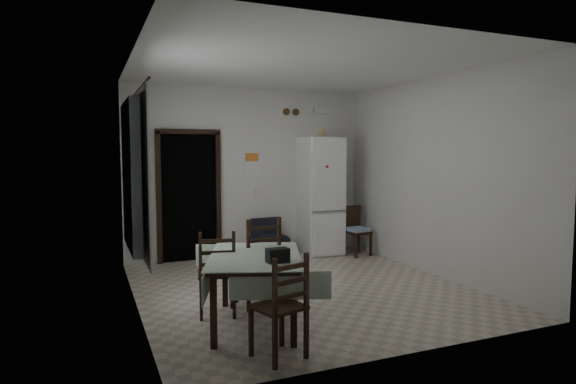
% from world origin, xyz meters
% --- Properties ---
extents(ground, '(4.50, 4.50, 0.00)m').
position_xyz_m(ground, '(0.00, 0.00, 0.00)').
color(ground, beige).
rests_on(ground, ground).
extents(ceiling, '(4.20, 4.50, 0.02)m').
position_xyz_m(ceiling, '(0.00, 0.00, 2.90)').
color(ceiling, white).
rests_on(ceiling, ground).
extents(wall_back, '(4.20, 0.02, 2.90)m').
position_xyz_m(wall_back, '(0.00, 2.25, 1.45)').
color(wall_back, silver).
rests_on(wall_back, ground).
extents(wall_front, '(4.20, 0.02, 2.90)m').
position_xyz_m(wall_front, '(0.00, -2.25, 1.45)').
color(wall_front, silver).
rests_on(wall_front, ground).
extents(wall_left, '(0.02, 4.50, 2.90)m').
position_xyz_m(wall_left, '(-2.10, 0.00, 1.45)').
color(wall_left, silver).
rests_on(wall_left, ground).
extents(wall_right, '(0.02, 4.50, 2.90)m').
position_xyz_m(wall_right, '(2.10, 0.00, 1.45)').
color(wall_right, silver).
rests_on(wall_right, ground).
extents(doorway, '(1.06, 0.52, 2.22)m').
position_xyz_m(doorway, '(-1.05, 2.45, 1.06)').
color(doorway, black).
rests_on(doorway, ground).
extents(window_recess, '(0.10, 1.20, 1.60)m').
position_xyz_m(window_recess, '(-2.15, -0.20, 1.55)').
color(window_recess, silver).
rests_on(window_recess, ground).
extents(curtain, '(0.02, 1.45, 1.85)m').
position_xyz_m(curtain, '(-2.04, -0.20, 1.55)').
color(curtain, silver).
rests_on(curtain, ground).
extents(curtain_rod, '(0.02, 1.60, 0.02)m').
position_xyz_m(curtain_rod, '(-2.03, -0.20, 2.50)').
color(curtain_rod, black).
rests_on(curtain_rod, ground).
extents(calendar, '(0.28, 0.02, 0.40)m').
position_xyz_m(calendar, '(0.05, 2.24, 1.62)').
color(calendar, white).
rests_on(calendar, ground).
extents(calendar_image, '(0.24, 0.01, 0.14)m').
position_xyz_m(calendar_image, '(0.05, 2.23, 1.72)').
color(calendar_image, orange).
rests_on(calendar_image, ground).
extents(light_switch, '(0.08, 0.02, 0.12)m').
position_xyz_m(light_switch, '(0.15, 2.24, 1.10)').
color(light_switch, beige).
rests_on(light_switch, ground).
extents(vent_left, '(0.12, 0.03, 0.12)m').
position_xyz_m(vent_left, '(0.70, 2.23, 2.52)').
color(vent_left, '#503420').
rests_on(vent_left, ground).
extents(vent_right, '(0.12, 0.03, 0.12)m').
position_xyz_m(vent_right, '(0.88, 2.23, 2.52)').
color(vent_right, '#503420').
rests_on(vent_right, ground).
extents(emergency_light, '(0.25, 0.07, 0.09)m').
position_xyz_m(emergency_light, '(1.35, 2.21, 2.55)').
color(emergency_light, white).
rests_on(emergency_light, ground).
extents(fridge, '(0.69, 0.69, 2.06)m').
position_xyz_m(fridge, '(1.22, 1.93, 1.03)').
color(fridge, white).
rests_on(fridge, ground).
extents(tan_cone, '(0.25, 0.25, 0.19)m').
position_xyz_m(tan_cone, '(1.25, 1.94, 2.16)').
color(tan_cone, tan).
rests_on(tan_cone, fridge).
extents(navy_seat, '(0.59, 0.57, 0.66)m').
position_xyz_m(navy_seat, '(0.26, 1.93, 0.33)').
color(navy_seat, black).
rests_on(navy_seat, ground).
extents(corner_chair, '(0.42, 0.42, 0.86)m').
position_xyz_m(corner_chair, '(1.75, 1.51, 0.43)').
color(corner_chair, black).
rests_on(corner_chair, ground).
extents(dining_table, '(1.37, 1.65, 0.74)m').
position_xyz_m(dining_table, '(-1.00, -1.01, 0.37)').
color(dining_table, '#96A78F').
rests_on(dining_table, ground).
extents(black_bag, '(0.22, 0.14, 0.14)m').
position_xyz_m(black_bag, '(-0.91, -1.40, 0.81)').
color(black_bag, black).
rests_on(black_bag, dining_table).
extents(dining_chair_far_left, '(0.49, 0.49, 0.96)m').
position_xyz_m(dining_chair_far_left, '(-1.30, -0.55, 0.48)').
color(dining_chair_far_left, black).
rests_on(dining_chair_far_left, ground).
extents(dining_chair_far_right, '(0.48, 0.48, 1.06)m').
position_xyz_m(dining_chair_far_right, '(-0.77, -0.40, 0.53)').
color(dining_chair_far_right, black).
rests_on(dining_chair_far_right, ground).
extents(dining_chair_near_head, '(0.50, 0.50, 0.94)m').
position_xyz_m(dining_chair_near_head, '(-1.08, -1.86, 0.47)').
color(dining_chair_near_head, black).
rests_on(dining_chair_near_head, ground).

